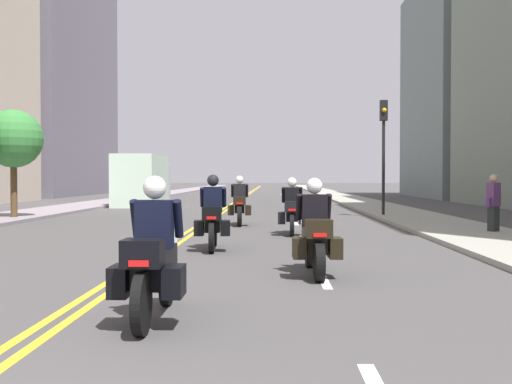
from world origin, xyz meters
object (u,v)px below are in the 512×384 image
object	(u,v)px
motorcycle_0	(153,261)
motorcycle_1	(315,236)
street_tree_0	(13,139)
motorcycle_2	(213,219)
parked_truck	(143,183)
motorcycle_3	(292,211)
motorcycle_4	(240,205)
pedestrian_0	(493,204)
traffic_light_near	(384,137)

from	to	relation	value
motorcycle_0	motorcycle_1	world-z (taller)	motorcycle_0
motorcycle_1	street_tree_0	xyz separation A→B (m)	(-10.25, 12.93, 2.36)
motorcycle_2	street_tree_0	world-z (taller)	street_tree_0
motorcycle_0	parked_truck	distance (m)	29.08
motorcycle_3	parked_truck	xyz separation A→B (m)	(-7.80, 17.79, 0.63)
motorcycle_0	motorcycle_4	xyz separation A→B (m)	(0.20, 14.06, -0.01)
motorcycle_1	pedestrian_0	size ratio (longest dim) A/B	1.32
motorcycle_4	parked_truck	world-z (taller)	parked_truck
motorcycle_3	pedestrian_0	world-z (taller)	pedestrian_0
traffic_light_near	parked_truck	bearing A→B (deg)	138.63
motorcycle_0	motorcycle_2	world-z (taller)	motorcycle_2
pedestrian_0	parked_truck	distance (m)	22.31
motorcycle_0	motorcycle_2	distance (m)	6.89
pedestrian_0	motorcycle_2	bearing A→B (deg)	-13.45
street_tree_0	parked_truck	xyz separation A→B (m)	(2.29, 12.16, -1.71)
motorcycle_4	street_tree_0	distance (m)	9.06
motorcycle_4	traffic_light_near	world-z (taller)	traffic_light_near
street_tree_0	motorcycle_2	bearing A→B (deg)	-48.68
motorcycle_2	pedestrian_0	bearing A→B (deg)	23.21
street_tree_0	traffic_light_near	bearing A→B (deg)	7.89
pedestrian_0	motorcycle_1	bearing A→B (deg)	13.60
pedestrian_0	motorcycle_3	bearing A→B (deg)	-41.38
motorcycle_4	traffic_light_near	xyz separation A→B (m)	(5.45, 4.16, 2.53)
motorcycle_2	traffic_light_near	bearing A→B (deg)	60.33
street_tree_0	parked_truck	distance (m)	12.49
motorcycle_2	parked_truck	size ratio (longest dim) A/B	0.33
parked_truck	motorcycle_4	bearing A→B (deg)	-66.79
motorcycle_0	pedestrian_0	xyz separation A→B (m)	(7.30, 10.51, 0.19)
motorcycle_0	street_tree_0	bearing A→B (deg)	116.90
motorcycle_4	street_tree_0	world-z (taller)	street_tree_0
motorcycle_0	street_tree_0	world-z (taller)	street_tree_0
motorcycle_4	motorcycle_0	bearing A→B (deg)	-93.41
parked_truck	motorcycle_3	bearing A→B (deg)	-66.32
pedestrian_0	parked_truck	bearing A→B (deg)	-93.33
motorcycle_3	motorcycle_4	xyz separation A→B (m)	(-1.63, 3.40, 0.01)
motorcycle_2	motorcycle_1	bearing A→B (deg)	-63.76
motorcycle_2	motorcycle_4	size ratio (longest dim) A/B	0.99
traffic_light_near	street_tree_0	distance (m)	14.04
motorcycle_4	motorcycle_1	bearing A→B (deg)	-83.12
motorcycle_1	motorcycle_2	xyz separation A→B (m)	(-1.99, 3.53, 0.04)
motorcycle_2	pedestrian_0	distance (m)	8.15
motorcycle_1	motorcycle_2	size ratio (longest dim) A/B	1.02
motorcycle_1	pedestrian_0	bearing A→B (deg)	51.62
motorcycle_0	pedestrian_0	distance (m)	12.80
pedestrian_0	parked_truck	size ratio (longest dim) A/B	0.26
street_tree_0	motorcycle_4	bearing A→B (deg)	-14.75
motorcycle_0	parked_truck	size ratio (longest dim) A/B	0.33
motorcycle_4	pedestrian_0	distance (m)	7.94
motorcycle_4	parked_truck	distance (m)	15.67
motorcycle_2	motorcycle_4	world-z (taller)	motorcycle_2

